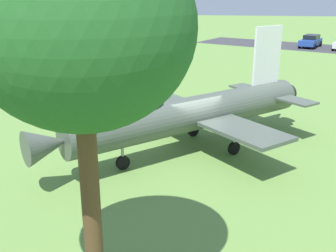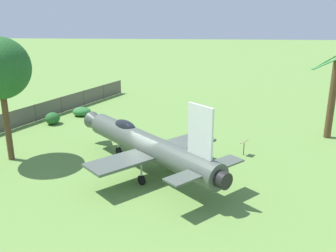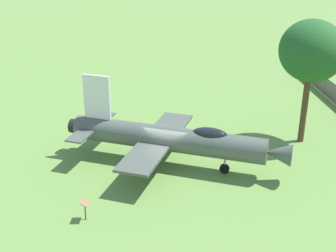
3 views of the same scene
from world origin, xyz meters
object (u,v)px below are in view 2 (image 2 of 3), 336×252
shrub_by_tree (82,112)px  shrub_near_fence (53,118)px  display_jet (146,144)px  info_plaque (244,144)px  palm_tree (332,98)px

shrub_by_tree → shrub_near_fence: bearing=-33.1°
display_jet → info_plaque: (-3.02, 6.78, -0.98)m
shrub_near_fence → info_plaque: size_ratio=1.25×
display_jet → palm_tree: size_ratio=1.78×
shrub_near_fence → info_plaque: (6.48, 16.49, 0.32)m
shrub_near_fence → display_jet: bearing=45.6°
display_jet → palm_tree: palm_tree is taller
display_jet → shrub_by_tree: (-12.38, -7.83, -1.43)m
palm_tree → shrub_by_tree: size_ratio=3.74×
shrub_by_tree → info_plaque: size_ratio=1.56×
display_jet → palm_tree: bearing=-105.7°
display_jet → shrub_near_fence: 13.65m
info_plaque → shrub_near_fence: bearing=-111.4°
display_jet → info_plaque: size_ratio=10.39×
palm_tree → shrub_near_fence: (-2.17, -23.86, -2.82)m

